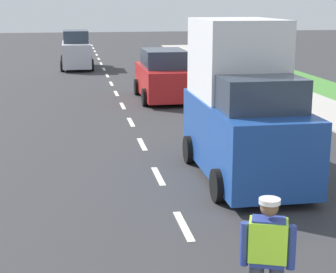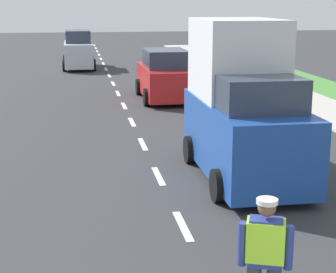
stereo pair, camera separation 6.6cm
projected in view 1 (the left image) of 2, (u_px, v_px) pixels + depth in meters
name	position (u px, v px, depth m)	size (l,w,h in m)	color
ground_plane	(116.00, 93.00, 24.84)	(96.00, 96.00, 0.00)	#333335
lane_center_line	(109.00, 80.00, 28.87)	(0.14, 46.40, 0.01)	silver
road_worker	(269.00, 256.00, 6.88)	(0.76, 0.42, 1.67)	#383D4C
delivery_truck	(243.00, 107.00, 12.79)	(2.16, 4.60, 3.54)	#1E4799
car_outgoing_far	(164.00, 76.00, 22.89)	(2.07, 4.34, 2.03)	red
car_oncoming_third	(76.00, 51.00, 33.30)	(1.86, 4.38, 2.23)	silver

